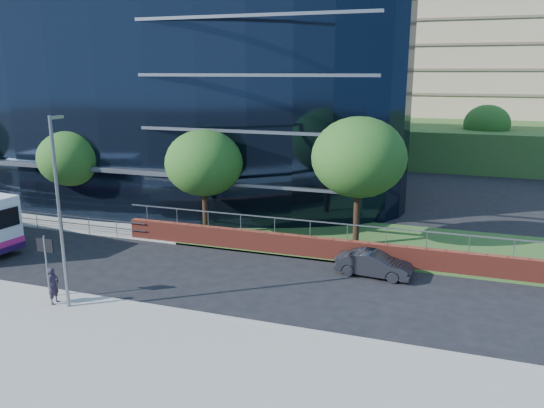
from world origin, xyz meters
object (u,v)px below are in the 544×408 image
at_px(tree_far_b, 71,158).
at_px(parked_car, 374,264).
at_px(tree_far_c, 204,163).
at_px(street_sign, 46,253).
at_px(tree_far_d, 359,157).
at_px(streetlight_east, 59,208).
at_px(tree_dist_e, 487,124).
at_px(pedestrian, 54,286).

bearing_deg(tree_far_b, parked_car, -10.10).
xyz_separation_m(tree_far_b, tree_far_c, (10.00, -0.50, 0.33)).
xyz_separation_m(street_sign, parked_car, (13.15, 7.41, -1.53)).
bearing_deg(street_sign, tree_far_d, 45.22).
distance_m(street_sign, tree_far_b, 13.54).
relative_size(tree_far_c, streetlight_east, 0.81).
relative_size(tree_far_c, tree_far_d, 0.87).
relative_size(tree_dist_e, streetlight_east, 0.81).
relative_size(street_sign, streetlight_east, 0.35).
bearing_deg(street_sign, streetlight_east, -21.36).
xyz_separation_m(tree_far_c, streetlight_east, (-1.00, -11.17, -0.10)).
height_order(street_sign, parked_car, street_sign).
height_order(street_sign, tree_far_b, tree_far_b).
height_order(street_sign, tree_far_d, tree_far_d).
height_order(tree_far_d, pedestrian, tree_far_d).
height_order(tree_far_b, streetlight_east, streetlight_east).
distance_m(streetlight_east, parked_car, 14.64).
bearing_deg(street_sign, tree_far_c, 76.71).
relative_size(tree_far_b, parked_car, 1.62).
relative_size(street_sign, pedestrian, 1.74).
relative_size(tree_far_c, parked_car, 1.75).
xyz_separation_m(street_sign, tree_far_b, (-7.50, 11.09, 2.06)).
bearing_deg(tree_far_d, streetlight_east, -129.40).
distance_m(street_sign, streetlight_east, 2.80).
bearing_deg(pedestrian, tree_dist_e, -29.93).
height_order(tree_far_c, parked_car, tree_far_c).
distance_m(tree_far_b, tree_far_d, 19.03).
bearing_deg(streetlight_east, tree_far_d, 50.60).
xyz_separation_m(street_sign, tree_dist_e, (19.50, 41.59, 2.39)).
relative_size(street_sign, tree_far_c, 0.43).
bearing_deg(tree_far_c, pedestrian, -98.95).
distance_m(tree_far_d, tree_dist_e, 31.06).
distance_m(tree_dist_e, streetlight_east, 45.85).
height_order(tree_far_b, tree_far_c, tree_far_c).
height_order(streetlight_east, parked_car, streetlight_east).
relative_size(parked_car, pedestrian, 2.32).
distance_m(tree_dist_e, parked_car, 34.98).
bearing_deg(tree_far_d, parked_car, -68.45).
distance_m(tree_far_d, pedestrian, 16.75).
xyz_separation_m(parked_car, pedestrian, (-12.40, -7.95, 0.34)).
relative_size(tree_far_d, streetlight_east, 0.93).
xyz_separation_m(tree_far_c, parked_car, (10.65, -3.18, -3.92)).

